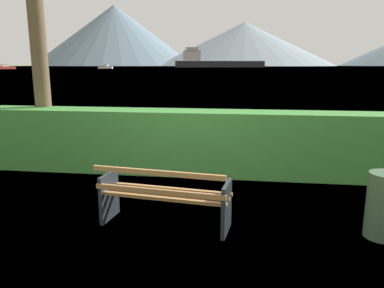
{
  "coord_description": "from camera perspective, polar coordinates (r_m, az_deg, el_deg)",
  "views": [
    {
      "loc": [
        1.01,
        -4.67,
        2.17
      ],
      "look_at": [
        0.0,
        2.61,
        0.58
      ],
      "focal_mm": 34.55,
      "sensor_mm": 36.0,
      "label": 1
    }
  ],
  "objects": [
    {
      "name": "park_bench",
      "position": [
        5.03,
        -4.33,
        -8.1
      ],
      "size": [
        1.83,
        0.79,
        0.87
      ],
      "color": "olive",
      "rests_on": "ground_plane"
    },
    {
      "name": "hedge_row",
      "position": [
        7.45,
        -0.07,
        0.31
      ],
      "size": [
        10.41,
        0.79,
        1.27
      ],
      "primitive_type": "cube",
      "color": "#387A33",
      "rests_on": "ground_plane"
    },
    {
      "name": "trash_bin",
      "position": [
        5.31,
        27.57,
        -8.42
      ],
      "size": [
        0.44,
        0.44,
        0.85
      ],
      "primitive_type": "cylinder",
      "color": "#385138",
      "rests_on": "ground_plane"
    },
    {
      "name": "distant_hills",
      "position": [
        572.73,
        11.68,
        15.43
      ],
      "size": [
        744.57,
        318.2,
        89.49
      ],
      "color": "slate",
      "rests_on": "ground_plane"
    },
    {
      "name": "fishing_boat_near",
      "position": [
        196.19,
        -13.22,
        11.47
      ],
      "size": [
        7.37,
        3.45,
        2.03
      ],
      "color": "silver",
      "rests_on": "water_surface"
    },
    {
      "name": "ground_plane",
      "position": [
        5.25,
        -4.02,
        -12.26
      ],
      "size": [
        1400.0,
        1400.0,
        0.0
      ],
      "primitive_type": "plane",
      "color": "olive"
    },
    {
      "name": "sailboat_mid",
      "position": [
        195.63,
        -26.86,
        10.52
      ],
      "size": [
        7.09,
        8.47,
        2.35
      ],
      "color": "#B2332D",
      "rests_on": "water_surface"
    },
    {
      "name": "water_surface",
      "position": [
        312.52,
        7.9,
        11.69
      ],
      "size": [
        620.0,
        620.0,
        0.0
      ],
      "primitive_type": "plane",
      "color": "slate",
      "rests_on": "ground_plane"
    },
    {
      "name": "cargo_ship_large",
      "position": [
        276.16,
        3.29,
        12.55
      ],
      "size": [
        65.17,
        26.39,
        14.05
      ],
      "color": "#232328",
      "rests_on": "water_surface"
    }
  ]
}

